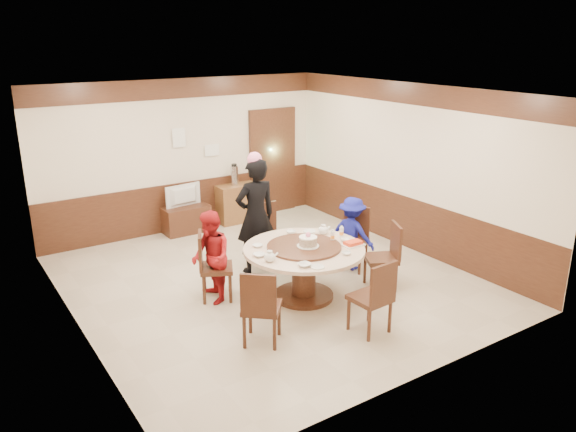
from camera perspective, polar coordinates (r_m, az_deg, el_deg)
room at (r=8.14m, az=-1.90°, el=0.34°), size 6.00×6.04×2.84m
banquet_table at (r=7.80m, az=1.63°, el=-4.72°), size 1.68×1.68×0.78m
chair_0 at (r=8.91m, az=6.56°, el=-3.44°), size 0.61×0.61×0.97m
chair_1 at (r=9.07m, az=-1.68°, el=-2.95°), size 0.45×0.46×0.97m
chair_2 at (r=7.94m, az=-7.40°, el=-6.25°), size 0.59×0.59×0.97m
chair_3 at (r=6.81m, az=-2.70°, el=-10.45°), size 0.62×0.62×0.97m
chair_4 at (r=7.10m, az=8.41°, el=-9.37°), size 0.47×0.48×0.97m
chair_5 at (r=8.30m, az=9.53°, el=-5.23°), size 0.59×0.59×0.97m
person_standing at (r=8.55m, az=-3.31°, el=-0.02°), size 0.68×0.46×1.81m
person_red at (r=7.73m, az=-7.83°, el=-4.19°), size 0.58×0.70×1.29m
person_blue at (r=8.81m, az=6.50°, el=-1.78°), size 0.68×0.86×1.17m
birthday_cake at (r=7.67m, az=2.05°, el=-2.59°), size 0.31×0.31×0.20m
teapot_left at (r=7.25m, az=-1.86°, el=-4.19°), size 0.17×0.15×0.13m
teapot_right at (r=8.23m, az=3.60°, el=-1.44°), size 0.17×0.15×0.13m
bowl_0 at (r=7.75m, az=-3.10°, el=-3.03°), size 0.14×0.14×0.03m
bowl_1 at (r=7.51m, az=5.94°, el=-3.79°), size 0.12×0.12×0.04m
bowl_2 at (r=7.11m, az=1.68°, el=-4.98°), size 0.17×0.17×0.04m
bowl_3 at (r=7.98m, az=5.83°, el=-2.42°), size 0.14×0.14×0.04m
bowl_4 at (r=7.42m, az=-2.95°, el=-3.98°), size 0.16×0.16×0.04m
bowl_5 at (r=8.25m, az=0.31°, el=-1.64°), size 0.14×0.14×0.04m
saucer_near at (r=7.09m, az=3.01°, el=-5.18°), size 0.18×0.18×0.01m
saucer_far at (r=8.34m, az=2.20°, el=-1.54°), size 0.18×0.18×0.01m
shrimp_platter at (r=7.84m, az=6.63°, el=-2.80°), size 0.30×0.20×0.06m
bottle_0 at (r=7.94m, az=4.55°, el=-2.06°), size 0.06×0.06×0.16m
bottle_1 at (r=8.09m, az=5.45°, el=-1.69°), size 0.06×0.06×0.16m
tv_stand at (r=10.65m, az=-10.29°, el=-0.33°), size 0.85×0.45×0.50m
television at (r=10.52m, az=-10.42°, el=2.02°), size 0.71×0.17×0.41m
side_cabinet at (r=11.09m, az=-5.17°, el=1.31°), size 0.80×0.40×0.75m
thermos at (r=10.92m, az=-5.47°, el=4.11°), size 0.15×0.15×0.38m
notice_left at (r=10.49m, az=-11.01°, el=7.81°), size 0.25×0.00×0.35m
notice_right at (r=10.80m, az=-7.73°, el=6.65°), size 0.30×0.00×0.22m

